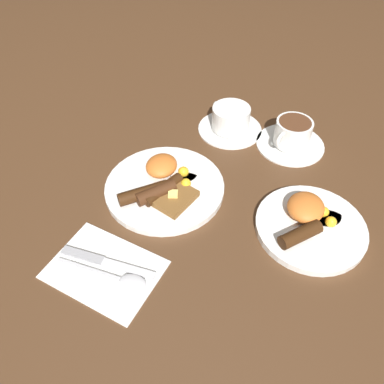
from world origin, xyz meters
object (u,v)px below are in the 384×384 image
object	(u,v)px
breakfast_plate_near	(164,186)
teacup_near	(230,121)
breakfast_plate_far	(310,223)
knife	(102,261)
spoon	(123,280)
teacup_far	(292,136)

from	to	relation	value
breakfast_plate_near	teacup_near	world-z (taller)	teacup_near
breakfast_plate_far	knife	xyz separation A→B (m)	(0.23, -0.34, -0.01)
teacup_near	knife	distance (m)	0.49
breakfast_plate_near	spoon	size ratio (longest dim) A/B	1.46
knife	spoon	distance (m)	0.06
breakfast_plate_near	spoon	bearing A→B (deg)	7.43
breakfast_plate_near	knife	world-z (taller)	breakfast_plate_near
breakfast_plate_far	spoon	world-z (taller)	breakfast_plate_far
breakfast_plate_near	teacup_far	bearing A→B (deg)	139.62
spoon	breakfast_plate_far	bearing A→B (deg)	38.27
breakfast_plate_near	teacup_far	distance (m)	0.34
teacup_near	knife	bearing A→B (deg)	-10.53
teacup_near	spoon	distance (m)	0.50
breakfast_plate_far	spoon	size ratio (longest dim) A/B	1.22
teacup_near	knife	xyz separation A→B (m)	(0.48, -0.09, -0.02)
spoon	teacup_far	bearing A→B (deg)	65.58
teacup_far	spoon	xyz separation A→B (m)	(0.50, -0.19, -0.02)
knife	breakfast_plate_far	bearing A→B (deg)	29.77
teacup_near	spoon	world-z (taller)	teacup_near
breakfast_plate_near	knife	size ratio (longest dim) A/B	1.39
breakfast_plate_near	teacup_near	size ratio (longest dim) A/B	1.58
breakfast_plate_far	teacup_far	xyz separation A→B (m)	(-0.25, -0.09, 0.01)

